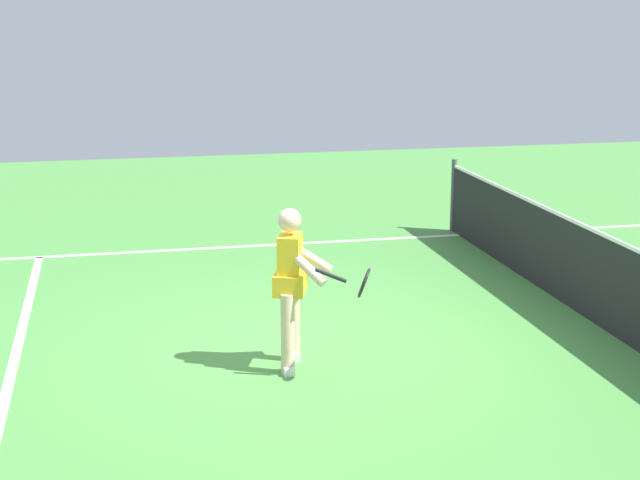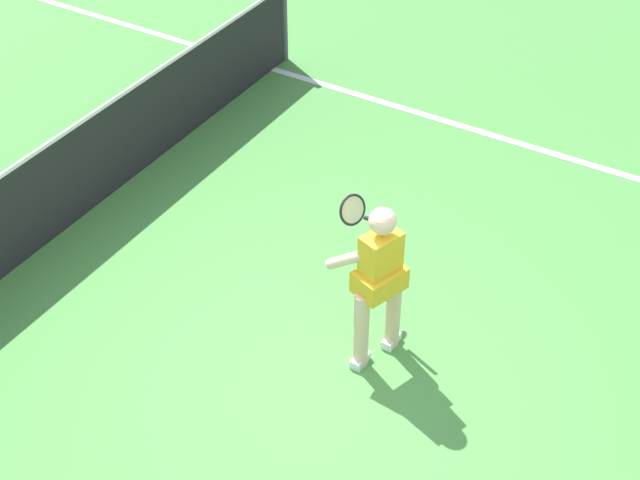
% 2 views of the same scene
% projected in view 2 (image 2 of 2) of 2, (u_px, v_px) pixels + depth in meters
% --- Properties ---
extents(ground_plane, '(25.54, 25.54, 0.00)m').
position_uv_depth(ground_plane, '(330.00, 386.00, 7.85)').
color(ground_plane, '#4C9342').
extents(sideline_right_marking, '(0.10, 17.65, 0.01)m').
position_uv_depth(sideline_right_marking, '(520.00, 144.00, 10.66)').
color(sideline_right_marking, white).
rests_on(sideline_right_marking, ground).
extents(court_net, '(9.14, 0.08, 1.10)m').
position_uv_depth(court_net, '(23.00, 211.00, 8.85)').
color(court_net, '#4C4C51').
rests_on(court_net, ground).
extents(tennis_player, '(0.98, 0.87, 1.55)m').
position_uv_depth(tennis_player, '(378.00, 277.00, 7.63)').
color(tennis_player, beige).
rests_on(tennis_player, ground).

